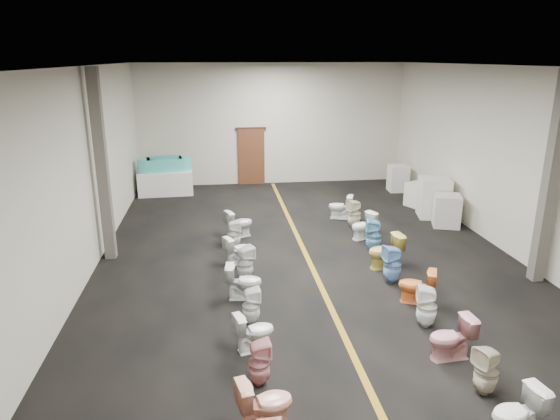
# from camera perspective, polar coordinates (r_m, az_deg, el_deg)

# --- Properties ---
(floor) EXTENTS (16.00, 16.00, 0.00)m
(floor) POSITION_cam_1_polar(r_m,az_deg,el_deg) (11.92, 3.45, -6.10)
(floor) COLOR black
(floor) RESTS_ON ground
(ceiling) EXTENTS (16.00, 16.00, 0.00)m
(ceiling) POSITION_cam_1_polar(r_m,az_deg,el_deg) (10.96, 3.88, 16.07)
(ceiling) COLOR black
(ceiling) RESTS_ON ground
(wall_back) EXTENTS (10.00, 0.00, 10.00)m
(wall_back) POSITION_cam_1_polar(r_m,az_deg,el_deg) (19.03, -0.93, 9.73)
(wall_back) COLOR beige
(wall_back) RESTS_ON ground
(wall_front) EXTENTS (10.00, 0.00, 10.00)m
(wall_front) POSITION_cam_1_polar(r_m,az_deg,el_deg) (4.24, 25.77, -20.00)
(wall_front) COLOR beige
(wall_front) RESTS_ON ground
(wall_left) EXTENTS (0.00, 16.00, 16.00)m
(wall_left) POSITION_cam_1_polar(r_m,az_deg,el_deg) (11.40, -21.91, 3.50)
(wall_left) COLOR beige
(wall_left) RESTS_ON ground
(wall_right) EXTENTS (0.00, 16.00, 16.00)m
(wall_right) POSITION_cam_1_polar(r_m,az_deg,el_deg) (13.12, 25.72, 4.68)
(wall_right) COLOR beige
(wall_right) RESTS_ON ground
(aisle_stripe) EXTENTS (0.12, 15.60, 0.01)m
(aisle_stripe) POSITION_cam_1_polar(r_m,az_deg,el_deg) (11.92, 3.45, -6.09)
(aisle_stripe) COLOR #996F16
(aisle_stripe) RESTS_ON floor
(back_door) EXTENTS (1.00, 0.10, 2.10)m
(back_door) POSITION_cam_1_polar(r_m,az_deg,el_deg) (19.09, -3.30, 6.08)
(back_door) COLOR #562D19
(back_door) RESTS_ON floor
(door_frame) EXTENTS (1.15, 0.08, 0.10)m
(door_frame) POSITION_cam_1_polar(r_m,az_deg,el_deg) (18.93, -3.35, 9.27)
(door_frame) COLOR #331C11
(door_frame) RESTS_ON back_door
(column_left) EXTENTS (0.25, 0.25, 4.50)m
(column_left) POSITION_cam_1_polar(r_m,az_deg,el_deg) (12.30, -19.68, 4.65)
(column_left) COLOR #59544C
(column_left) RESTS_ON floor
(column_right) EXTENTS (0.25, 0.25, 4.50)m
(column_right) POSITION_cam_1_polar(r_m,az_deg,el_deg) (11.77, 28.54, 3.04)
(column_right) COLOR #59544C
(column_right) RESTS_ON floor
(display_table) EXTENTS (1.93, 1.03, 0.84)m
(display_table) POSITION_cam_1_polar(r_m,az_deg,el_deg) (18.20, -12.91, 3.09)
(display_table) COLOR white
(display_table) RESTS_ON floor
(bathtub) EXTENTS (1.85, 0.85, 0.55)m
(bathtub) POSITION_cam_1_polar(r_m,az_deg,el_deg) (18.06, -13.05, 5.09)
(bathtub) COLOR #44C5B7
(bathtub) RESTS_ON display_table
(appliance_crate_a) EXTENTS (0.91, 0.91, 0.92)m
(appliance_crate_a) POSITION_cam_1_polar(r_m,az_deg,el_deg) (15.11, 18.51, -0.06)
(appliance_crate_a) COLOR beige
(appliance_crate_a) RESTS_ON floor
(appliance_crate_b) EXTENTS (1.04, 1.04, 1.20)m
(appliance_crate_b) POSITION_cam_1_polar(r_m,az_deg,el_deg) (15.85, 17.18, 1.38)
(appliance_crate_b) COLOR silver
(appliance_crate_b) RESTS_ON floor
(appliance_crate_c) EXTENTS (0.91, 0.91, 0.78)m
(appliance_crate_c) POSITION_cam_1_polar(r_m,az_deg,el_deg) (16.89, 15.60, 1.70)
(appliance_crate_c) COLOR silver
(appliance_crate_c) RESTS_ON floor
(appliance_crate_d) EXTENTS (0.70, 0.70, 0.94)m
(appliance_crate_d) POSITION_cam_1_polar(r_m,az_deg,el_deg) (18.63, 13.34, 3.54)
(appliance_crate_d) COLOR silver
(appliance_crate_d) RESTS_ON floor
(toilet_left_2) EXTENTS (0.81, 0.58, 0.75)m
(toilet_left_2) POSITION_cam_1_polar(r_m,az_deg,el_deg) (6.95, -1.72, -21.25)
(toilet_left_2) COLOR #FCAF8F
(toilet_left_2) RESTS_ON floor
(toilet_left_3) EXTENTS (0.37, 0.37, 0.73)m
(toilet_left_3) POSITION_cam_1_polar(r_m,az_deg,el_deg) (7.70, -2.42, -17.07)
(toilet_left_3) COLOR pink
(toilet_left_3) RESTS_ON floor
(toilet_left_4) EXTENTS (0.75, 0.55, 0.68)m
(toilet_left_4) POSITION_cam_1_polar(r_m,az_deg,el_deg) (8.50, -2.96, -13.68)
(toilet_left_4) COLOR white
(toilet_left_4) RESTS_ON floor
(toilet_left_5) EXTENTS (0.36, 0.35, 0.71)m
(toilet_left_5) POSITION_cam_1_polar(r_m,az_deg,el_deg) (9.24, -3.32, -10.90)
(toilet_left_5) COLOR white
(toilet_left_5) RESTS_ON floor
(toilet_left_6) EXTENTS (0.76, 0.49, 0.73)m
(toilet_left_6) POSITION_cam_1_polar(r_m,az_deg,el_deg) (10.14, -4.16, -8.17)
(toilet_left_6) COLOR white
(toilet_left_6) RESTS_ON floor
(toilet_left_7) EXTENTS (0.48, 0.47, 0.79)m
(toilet_left_7) POSITION_cam_1_polar(r_m,az_deg,el_deg) (10.91, -4.00, -6.12)
(toilet_left_7) COLOR silver
(toilet_left_7) RESTS_ON floor
(toilet_left_8) EXTENTS (0.77, 0.62, 0.69)m
(toilet_left_8) POSITION_cam_1_polar(r_m,az_deg,el_deg) (11.82, -4.78, -4.53)
(toilet_left_8) COLOR white
(toilet_left_8) RESTS_ON floor
(toilet_left_9) EXTENTS (0.35, 0.34, 0.74)m
(toilet_left_9) POSITION_cam_1_polar(r_m,az_deg,el_deg) (12.74, -5.31, -2.79)
(toilet_left_9) COLOR white
(toilet_left_9) RESTS_ON floor
(toilet_left_10) EXTENTS (0.85, 0.67, 0.76)m
(toilet_left_10) POSITION_cam_1_polar(r_m,az_deg,el_deg) (13.53, -4.70, -1.53)
(toilet_left_10) COLOR white
(toilet_left_10) RESTS_ON floor
(toilet_right_1) EXTENTS (0.75, 0.51, 0.71)m
(toilet_right_1) POSITION_cam_1_polar(r_m,az_deg,el_deg) (7.47, 25.51, -20.28)
(toilet_right_1) COLOR white
(toilet_right_1) RESTS_ON floor
(toilet_right_2) EXTENTS (0.45, 0.44, 0.77)m
(toilet_right_2) POSITION_cam_1_polar(r_m,az_deg,el_deg) (8.07, 22.52, -16.61)
(toilet_right_2) COLOR beige
(toilet_right_2) RESTS_ON floor
(toilet_right_3) EXTENTS (0.75, 0.46, 0.74)m
(toilet_right_3) POSITION_cam_1_polar(r_m,az_deg,el_deg) (8.70, 18.98, -13.69)
(toilet_right_3) COLOR pink
(toilet_right_3) RESTS_ON floor
(toilet_right_4) EXTENTS (0.45, 0.44, 0.80)m
(toilet_right_4) POSITION_cam_1_polar(r_m,az_deg,el_deg) (9.49, 16.43, -10.52)
(toilet_right_4) COLOR white
(toilet_right_4) RESTS_ON floor
(toilet_right_5) EXTENTS (0.81, 0.66, 0.72)m
(toilet_right_5) POSITION_cam_1_polar(r_m,az_deg,el_deg) (10.31, 15.35, -8.38)
(toilet_right_5) COLOR orange
(toilet_right_5) RESTS_ON floor
(toilet_right_6) EXTENTS (0.43, 0.43, 0.85)m
(toilet_right_6) POSITION_cam_1_polar(r_m,az_deg,el_deg) (11.03, 12.72, -6.10)
(toilet_right_6) COLOR #7AACE4
(toilet_right_6) RESTS_ON floor
(toilet_right_7) EXTENTS (0.85, 0.56, 0.81)m
(toilet_right_7) POSITION_cam_1_polar(r_m,az_deg,el_deg) (11.76, 11.95, -4.66)
(toilet_right_7) COLOR #D4C551
(toilet_right_7) RESTS_ON floor
(toilet_right_8) EXTENTS (0.46, 0.45, 0.86)m
(toilet_right_8) POSITION_cam_1_polar(r_m,az_deg,el_deg) (12.65, 10.67, -2.88)
(toilet_right_8) COLOR #6DB0D7
(toilet_right_8) RESTS_ON floor
(toilet_right_9) EXTENTS (0.80, 0.65, 0.71)m
(toilet_right_9) POSITION_cam_1_polar(r_m,az_deg,el_deg) (13.54, 9.50, -1.80)
(toilet_right_9) COLOR white
(toilet_right_9) RESTS_ON floor
(toilet_right_10) EXTENTS (0.47, 0.47, 0.83)m
(toilet_right_10) POSITION_cam_1_polar(r_m,az_deg,el_deg) (14.34, 8.48, -0.43)
(toilet_right_10) COLOR beige
(toilet_right_10) RESTS_ON floor
(toilet_right_11) EXTENTS (0.82, 0.64, 0.74)m
(toilet_right_11) POSITION_cam_1_polar(r_m,az_deg,el_deg) (15.12, 6.94, 0.37)
(toilet_right_11) COLOR white
(toilet_right_11) RESTS_ON floor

